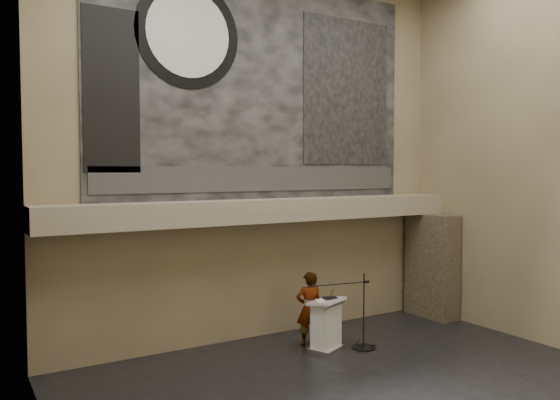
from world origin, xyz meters
TOP-DOWN VIEW (x-y plane):
  - floor at (0.00, 0.00)m, footprint 10.00×10.00m
  - wall_back at (0.00, 4.00)m, footprint 10.00×0.02m
  - wall_left at (-5.00, 0.00)m, footprint 0.02×8.00m
  - wall_right at (5.00, 0.00)m, footprint 0.02×8.00m
  - soffit at (0.00, 3.60)m, footprint 10.00×0.80m
  - sprinkler_left at (-1.60, 3.55)m, footprint 0.04×0.04m
  - sprinkler_right at (1.90, 3.55)m, footprint 0.04×0.04m
  - banner at (0.00, 3.97)m, footprint 8.00×0.05m
  - banner_text_strip at (0.00, 3.93)m, footprint 7.76×0.02m
  - banner_clock_rim at (-1.80, 3.93)m, footprint 2.30×0.02m
  - banner_clock_face at (-1.80, 3.91)m, footprint 1.84×0.02m
  - banner_building_print at (2.40, 3.93)m, footprint 2.60×0.02m
  - banner_brick_print at (-3.40, 3.93)m, footprint 1.10×0.02m
  - stone_pier at (4.65, 3.15)m, footprint 0.60×1.40m
  - lectern at (0.63, 2.35)m, footprint 0.92×0.80m
  - binder at (0.74, 2.34)m, footprint 0.34×0.30m
  - papers at (0.48, 2.28)m, footprint 0.32×0.37m
  - speaker_person at (0.51, 2.81)m, footprint 0.69×0.57m
  - mic_stand at (1.38, 2.06)m, footprint 1.49×0.52m

SIDE VIEW (x-z plane):
  - floor at x=0.00m, z-range 0.00..0.00m
  - mic_stand at x=1.38m, z-range -0.57..1.06m
  - lectern at x=0.63m, z-range -0.02..1.12m
  - speaker_person at x=0.51m, z-range 0.00..1.64m
  - papers at x=0.48m, z-range 1.10..1.10m
  - binder at x=0.74m, z-range 1.10..1.14m
  - stone_pier at x=4.65m, z-range 0.00..2.70m
  - sprinkler_left at x=-1.60m, z-range 2.64..2.70m
  - sprinkler_right at x=1.90m, z-range 2.64..2.70m
  - soffit at x=0.00m, z-range 2.70..3.20m
  - banner_text_strip at x=0.00m, z-range 3.38..3.93m
  - wall_back at x=0.00m, z-range 0.00..8.50m
  - wall_left at x=-5.00m, z-range 0.00..8.50m
  - wall_right at x=5.00m, z-range 0.00..8.50m
  - banner_brick_print at x=-3.40m, z-range 3.80..7.00m
  - banner at x=0.00m, z-range 3.20..8.20m
  - banner_building_print at x=2.40m, z-range 4.00..7.60m
  - banner_clock_rim at x=-1.80m, z-range 5.55..7.85m
  - banner_clock_face at x=-1.80m, z-range 5.78..7.62m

